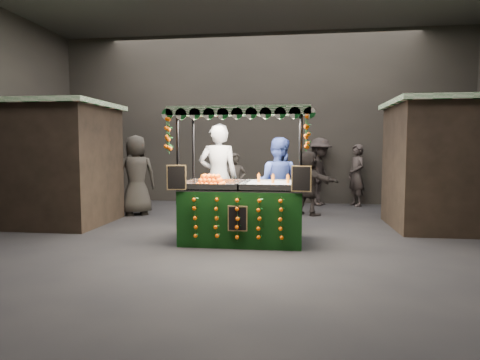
# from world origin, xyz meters

# --- Properties ---
(ground) EXTENTS (12.00, 12.00, 0.00)m
(ground) POSITION_xyz_m (0.00, 0.00, 0.00)
(ground) COLOR black
(ground) RESTS_ON ground
(market_hall) EXTENTS (12.10, 10.10, 5.05)m
(market_hall) POSITION_xyz_m (0.00, 0.00, 3.38)
(market_hall) COLOR black
(market_hall) RESTS_ON ground
(neighbour_stall_left) EXTENTS (3.00, 2.20, 2.60)m
(neighbour_stall_left) POSITION_xyz_m (-4.40, 1.00, 1.31)
(neighbour_stall_left) COLOR black
(neighbour_stall_left) RESTS_ON ground
(neighbour_stall_right) EXTENTS (3.00, 2.20, 2.60)m
(neighbour_stall_right) POSITION_xyz_m (4.40, 1.50, 1.31)
(neighbour_stall_right) COLOR black
(neighbour_stall_right) RESTS_ON ground
(juice_stall) EXTENTS (2.37, 1.40, 2.30)m
(juice_stall) POSITION_xyz_m (0.11, -0.25, 0.71)
(juice_stall) COLOR #0B330E
(juice_stall) RESTS_ON ground
(vendor_grey) EXTENTS (0.85, 0.64, 2.11)m
(vendor_grey) POSITION_xyz_m (-0.50, 0.79, 1.05)
(vendor_grey) COLOR gray
(vendor_grey) RESTS_ON ground
(vendor_blue) EXTENTS (1.03, 0.88, 1.84)m
(vendor_blue) POSITION_xyz_m (0.68, 0.93, 0.92)
(vendor_blue) COLOR navy
(vendor_blue) RESTS_ON ground
(shopper_0) EXTENTS (0.64, 0.53, 1.51)m
(shopper_0) POSITION_xyz_m (-0.45, 2.85, 0.76)
(shopper_0) COLOR #292521
(shopper_0) RESTS_ON ground
(shopper_1) EXTENTS (0.97, 0.93, 1.58)m
(shopper_1) POSITION_xyz_m (4.21, 2.18, 0.79)
(shopper_1) COLOR #2C2823
(shopper_1) RESTS_ON ground
(shopper_2) EXTENTS (0.97, 0.82, 1.56)m
(shopper_2) POSITION_xyz_m (0.69, 4.11, 0.78)
(shopper_2) COLOR black
(shopper_2) RESTS_ON ground
(shopper_3) EXTENTS (1.19, 1.43, 1.92)m
(shopper_3) POSITION_xyz_m (1.73, 4.60, 0.96)
(shopper_3) COLOR black
(shopper_3) RESTS_ON ground
(shopper_4) EXTENTS (1.13, 1.04, 1.94)m
(shopper_4) POSITION_xyz_m (-2.82, 2.32, 0.97)
(shopper_4) COLOR #2A2722
(shopper_4) RESTS_ON ground
(shopper_5) EXTENTS (1.45, 1.24, 1.58)m
(shopper_5) POSITION_xyz_m (1.34, 2.84, 0.79)
(shopper_5) COLOR black
(shopper_5) RESTS_ON ground
(shopper_6) EXTENTS (0.63, 0.74, 1.74)m
(shopper_6) POSITION_xyz_m (2.74, 4.60, 0.87)
(shopper_6) COLOR #2D2624
(shopper_6) RESTS_ON ground
(shopper_7) EXTENTS (0.48, 1.09, 1.84)m
(shopper_7) POSITION_xyz_m (4.09, 3.43, 0.92)
(shopper_7) COLOR #2A2522
(shopper_7) RESTS_ON ground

